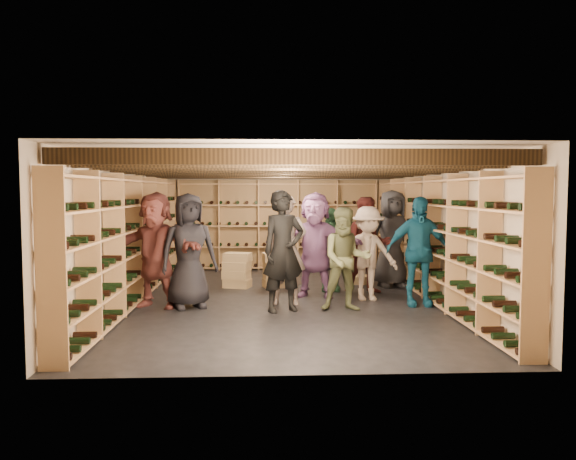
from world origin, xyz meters
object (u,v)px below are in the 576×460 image
(person_7, at_px, (287,249))
(person_2, at_px, (346,259))
(crate_stack_left, at_px, (237,270))
(person_4, at_px, (418,251))
(person_11, at_px, (315,245))
(crate_loose, at_px, (359,280))
(person_3, at_px, (368,253))
(person_1, at_px, (283,251))
(person_12, at_px, (392,238))
(person_10, at_px, (330,249))
(person_0, at_px, (189,251))
(person_5, at_px, (155,250))
(person_8, at_px, (368,245))
(crate_stack_right, at_px, (277,270))

(person_7, bearing_deg, person_2, -23.03)
(crate_stack_left, distance_m, person_4, 3.61)
(person_2, bearing_deg, person_11, 109.31)
(crate_loose, distance_m, person_4, 2.41)
(person_3, bearing_deg, person_7, -174.87)
(crate_stack_left, bearing_deg, person_3, -30.46)
(person_3, xyz_separation_m, person_7, (-1.41, -0.28, 0.10))
(person_7, bearing_deg, person_11, 56.81)
(person_1, distance_m, person_12, 3.15)
(person_7, distance_m, person_10, 1.48)
(person_10, relative_size, person_11, 0.84)
(crate_loose, xyz_separation_m, person_11, (-1.04, -1.38, 0.85))
(person_2, bearing_deg, person_10, 92.37)
(person_3, xyz_separation_m, person_11, (-0.89, 0.31, 0.12))
(person_0, relative_size, person_11, 0.99)
(person_11, bearing_deg, person_7, -116.61)
(crate_stack_left, relative_size, person_10, 0.43)
(crate_stack_left, bearing_deg, person_7, -61.36)
(crate_loose, distance_m, person_12, 1.10)
(crate_stack_left, xyz_separation_m, person_7, (0.89, -1.64, 0.58))
(person_0, distance_m, person_4, 3.75)
(crate_loose, relative_size, person_10, 0.32)
(person_0, bearing_deg, person_5, 152.61)
(person_1, xyz_separation_m, person_2, (0.99, 0.02, -0.13))
(person_3, bearing_deg, person_5, -178.90)
(crate_loose, distance_m, person_10, 1.26)
(person_2, distance_m, person_10, 1.77)
(person_3, distance_m, person_8, 0.66)
(person_8, bearing_deg, person_5, -163.40)
(person_3, bearing_deg, crate_loose, 78.92)
(crate_stack_right, xyz_separation_m, person_4, (2.28, -1.85, 0.56))
(person_4, bearing_deg, person_1, -169.54)
(crate_stack_left, bearing_deg, person_11, -36.48)
(crate_stack_right, height_order, crate_loose, crate_stack_right)
(person_2, bearing_deg, person_8, 68.09)
(person_5, relative_size, person_11, 1.00)
(person_0, distance_m, person_12, 4.18)
(person_5, bearing_deg, person_0, 11.78)
(crate_loose, height_order, person_12, person_12)
(person_10, bearing_deg, person_7, -123.62)
(crate_stack_right, xyz_separation_m, person_1, (0.05, -2.22, 0.61))
(crate_stack_left, relative_size, crate_stack_right, 1.00)
(person_1, relative_size, person_3, 1.17)
(person_7, height_order, person_11, person_11)
(crate_stack_left, height_order, crate_loose, crate_stack_left)
(person_3, height_order, person_4, person_4)
(person_2, height_order, person_12, person_12)
(crate_stack_left, height_order, person_10, person_10)
(person_2, xyz_separation_m, person_4, (1.24, 0.35, 0.08))
(person_7, xyz_separation_m, person_10, (0.87, 1.19, -0.13))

